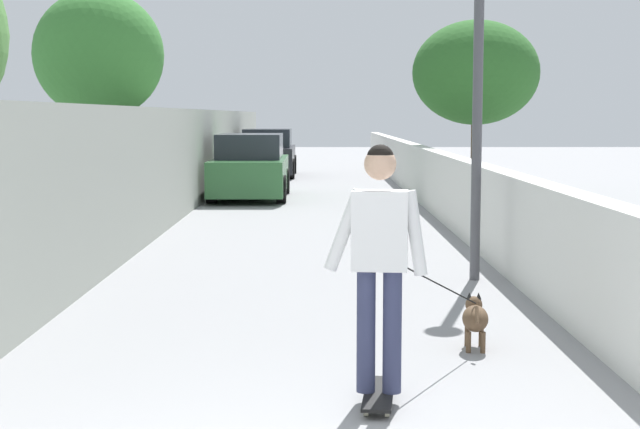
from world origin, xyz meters
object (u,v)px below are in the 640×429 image
object	(u,v)px
lamp_post	(479,46)
person_skateboarder	(380,248)
tree_left_near	(99,55)
dog	(475,317)
car_far	(268,154)
car_near	(250,168)
tree_right_mid	(476,73)
skateboard	(379,394)

from	to	relation	value
lamp_post	person_skateboarder	size ratio (longest dim) A/B	2.38
tree_left_near	dog	size ratio (longest dim) A/B	2.32
tree_left_near	dog	bearing A→B (deg)	-150.48
tree_left_near	car_far	xyz separation A→B (m)	(13.30, -2.36, -2.35)
lamp_post	car_far	distance (m)	19.72
car_near	lamp_post	bearing A→B (deg)	-162.60
lamp_post	tree_right_mid	bearing A→B (deg)	-9.44
lamp_post	person_skateboarder	world-z (taller)	lamp_post
lamp_post	skateboard	xyz separation A→B (m)	(-4.91, 1.49, -2.74)
skateboard	car_far	world-z (taller)	car_far
car_far	skateboard	bearing A→B (deg)	-175.23
tree_right_mid	person_skateboarder	distance (m)	17.36
skateboard	car_far	bearing A→B (deg)	4.77
person_skateboarder	car_far	size ratio (longest dim) A/B	0.40
skateboard	dog	bearing A→B (deg)	-30.96
tree_left_near	dog	distance (m)	11.12
tree_right_mid	lamp_post	size ratio (longest dim) A/B	1.06
dog	car_near	xyz separation A→B (m)	(14.57, 2.94, 0.44)
tree_left_near	car_near	world-z (taller)	tree_left_near
tree_right_mid	car_far	world-z (taller)	tree_right_mid
skateboard	car_far	size ratio (longest dim) A/B	0.19
person_skateboarder	car_near	distance (m)	16.24
lamp_post	car_far	size ratio (longest dim) A/B	0.95
person_skateboarder	dog	distance (m)	1.96
car_near	car_far	xyz separation A→B (m)	(8.09, 0.00, 0.00)
tree_right_mid	car_near	distance (m)	6.02
tree_left_near	car_far	distance (m)	13.71
lamp_post	skateboard	size ratio (longest dim) A/B	4.97
tree_left_near	lamp_post	xyz separation A→B (m)	(-5.99, -5.87, -0.26)
lamp_post	dog	world-z (taller)	lamp_post
tree_right_mid	car_near	bearing A→B (deg)	98.19
tree_left_near	skateboard	world-z (taller)	tree_left_near
lamp_post	skateboard	distance (m)	5.82
tree_right_mid	skateboard	xyz separation A→B (m)	(-16.90, 3.48, -2.95)
lamp_post	car_near	xyz separation A→B (m)	(11.20, 3.51, -2.09)
tree_left_near	car_near	size ratio (longest dim) A/B	1.01
person_skateboarder	car_near	xyz separation A→B (m)	(16.11, 2.02, -0.37)
tree_right_mid	skateboard	bearing A→B (deg)	168.35
car_near	tree_left_near	bearing A→B (deg)	155.58
car_near	person_skateboarder	bearing A→B (deg)	-172.85
dog	car_near	bearing A→B (deg)	11.40
tree_right_mid	car_far	bearing A→B (deg)	37.00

